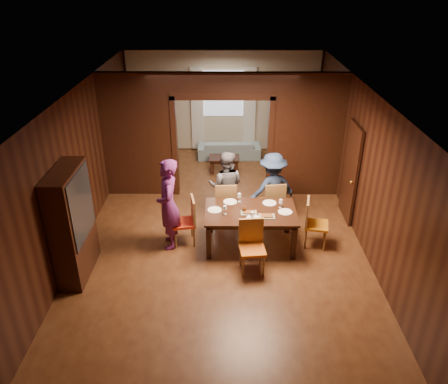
{
  "coord_description": "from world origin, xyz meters",
  "views": [
    {
      "loc": [
        0.09,
        -7.83,
        4.88
      ],
      "look_at": [
        0.05,
        -0.4,
        1.05
      ],
      "focal_mm": 35.0,
      "sensor_mm": 36.0,
      "label": 1
    }
  ],
  "objects_px": {
    "person_grey": "(226,186)",
    "coffee_table": "(224,164)",
    "person_navy": "(272,188)",
    "chair_left": "(183,221)",
    "dining_table": "(250,228)",
    "chair_near": "(252,248)",
    "chair_far_r": "(272,201)",
    "hutch": "(72,224)",
    "sofa": "(229,149)",
    "chair_far_l": "(225,202)",
    "chair_right": "(317,223)",
    "person_purple": "(168,204)"
  },
  "relations": [
    {
      "from": "chair_left",
      "to": "chair_right",
      "type": "distance_m",
      "value": 2.58
    },
    {
      "from": "person_grey",
      "to": "chair_near",
      "type": "height_order",
      "value": "person_grey"
    },
    {
      "from": "person_navy",
      "to": "chair_near",
      "type": "height_order",
      "value": "person_navy"
    },
    {
      "from": "person_navy",
      "to": "chair_left",
      "type": "distance_m",
      "value": 2.0
    },
    {
      "from": "coffee_table",
      "to": "sofa",
      "type": "bearing_deg",
      "value": 82.18
    },
    {
      "from": "chair_near",
      "to": "chair_far_r",
      "type": "bearing_deg",
      "value": 67.35
    },
    {
      "from": "coffee_table",
      "to": "chair_right",
      "type": "bearing_deg",
      "value": -62.69
    },
    {
      "from": "chair_far_r",
      "to": "dining_table",
      "type": "bearing_deg",
      "value": 52.02
    },
    {
      "from": "chair_left",
      "to": "chair_far_r",
      "type": "bearing_deg",
      "value": 103.59
    },
    {
      "from": "person_navy",
      "to": "chair_far_r",
      "type": "distance_m",
      "value": 0.3
    },
    {
      "from": "chair_far_l",
      "to": "hutch",
      "type": "bearing_deg",
      "value": 30.71
    },
    {
      "from": "chair_near",
      "to": "hutch",
      "type": "distance_m",
      "value": 3.13
    },
    {
      "from": "chair_right",
      "to": "chair_near",
      "type": "xyz_separation_m",
      "value": [
        -1.28,
        -0.84,
        0.0
      ]
    },
    {
      "from": "person_navy",
      "to": "dining_table",
      "type": "relative_size",
      "value": 0.9
    },
    {
      "from": "person_purple",
      "to": "sofa",
      "type": "height_order",
      "value": "person_purple"
    },
    {
      "from": "chair_far_r",
      "to": "hutch",
      "type": "bearing_deg",
      "value": 17.88
    },
    {
      "from": "person_purple",
      "to": "dining_table",
      "type": "xyz_separation_m",
      "value": [
        1.56,
        0.01,
        -0.53
      ]
    },
    {
      "from": "chair_right",
      "to": "hutch",
      "type": "relative_size",
      "value": 0.48
    },
    {
      "from": "coffee_table",
      "to": "chair_far_r",
      "type": "xyz_separation_m",
      "value": [
        1.04,
        -2.6,
        0.28
      ]
    },
    {
      "from": "chair_far_l",
      "to": "chair_right",
      "type": "bearing_deg",
      "value": 150.85
    },
    {
      "from": "sofa",
      "to": "chair_far_r",
      "type": "distance_m",
      "value": 3.69
    },
    {
      "from": "chair_far_l",
      "to": "sofa",
      "type": "bearing_deg",
      "value": -94.54
    },
    {
      "from": "person_navy",
      "to": "chair_left",
      "type": "relative_size",
      "value": 1.61
    },
    {
      "from": "hutch",
      "to": "sofa",
      "type": "bearing_deg",
      "value": 63.25
    },
    {
      "from": "person_grey",
      "to": "coffee_table",
      "type": "xyz_separation_m",
      "value": [
        -0.05,
        2.49,
        -0.58
      ]
    },
    {
      "from": "sofa",
      "to": "chair_far_l",
      "type": "relative_size",
      "value": 1.83
    },
    {
      "from": "person_navy",
      "to": "hutch",
      "type": "relative_size",
      "value": 0.78
    },
    {
      "from": "sofa",
      "to": "person_navy",
      "type": "bearing_deg",
      "value": 102.07
    },
    {
      "from": "person_grey",
      "to": "chair_right",
      "type": "bearing_deg",
      "value": 156.96
    },
    {
      "from": "chair_near",
      "to": "person_grey",
      "type": "bearing_deg",
      "value": 98.23
    },
    {
      "from": "chair_left",
      "to": "hutch",
      "type": "xyz_separation_m",
      "value": [
        -1.79,
        -0.95,
        0.52
      ]
    },
    {
      "from": "person_grey",
      "to": "chair_far_r",
      "type": "bearing_deg",
      "value": -179.78
    },
    {
      "from": "person_navy",
      "to": "chair_right",
      "type": "distance_m",
      "value": 1.24
    },
    {
      "from": "chair_right",
      "to": "hutch",
      "type": "xyz_separation_m",
      "value": [
        -4.37,
        -0.88,
        0.52
      ]
    },
    {
      "from": "person_purple",
      "to": "chair_right",
      "type": "bearing_deg",
      "value": 82.46
    },
    {
      "from": "dining_table",
      "to": "chair_near",
      "type": "distance_m",
      "value": 0.84
    },
    {
      "from": "chair_far_r",
      "to": "chair_left",
      "type": "bearing_deg",
      "value": 16.12
    },
    {
      "from": "person_navy",
      "to": "hutch",
      "type": "xyz_separation_m",
      "value": [
        -3.58,
        -1.79,
        0.22
      ]
    },
    {
      "from": "person_navy",
      "to": "hutch",
      "type": "bearing_deg",
      "value": 5.32
    },
    {
      "from": "dining_table",
      "to": "chair_right",
      "type": "distance_m",
      "value": 1.29
    },
    {
      "from": "chair_near",
      "to": "hutch",
      "type": "bearing_deg",
      "value": 174.72
    },
    {
      "from": "dining_table",
      "to": "coffee_table",
      "type": "height_order",
      "value": "dining_table"
    },
    {
      "from": "person_grey",
      "to": "sofa",
      "type": "height_order",
      "value": "person_grey"
    },
    {
      "from": "chair_right",
      "to": "chair_far_r",
      "type": "bearing_deg",
      "value": 52.21
    },
    {
      "from": "chair_far_l",
      "to": "chair_near",
      "type": "relative_size",
      "value": 1.0
    },
    {
      "from": "person_grey",
      "to": "hutch",
      "type": "xyz_separation_m",
      "value": [
        -2.61,
        -1.89,
        0.22
      ]
    },
    {
      "from": "person_grey",
      "to": "sofa",
      "type": "distance_m",
      "value": 3.5
    },
    {
      "from": "sofa",
      "to": "hutch",
      "type": "relative_size",
      "value": 0.89
    },
    {
      "from": "person_grey",
      "to": "chair_near",
      "type": "distance_m",
      "value": 1.93
    },
    {
      "from": "sofa",
      "to": "chair_left",
      "type": "distance_m",
      "value": 4.5
    }
  ]
}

